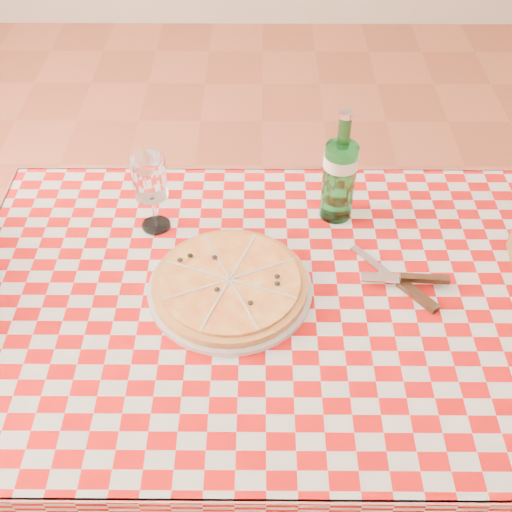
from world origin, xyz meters
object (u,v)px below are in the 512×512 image
at_px(pizza_plate, 230,284).
at_px(wine_glass, 152,194).
at_px(water_bottle, 340,166).
at_px(dining_table, 265,326).

relative_size(pizza_plate, wine_glass, 1.79).
distance_m(pizza_plate, wine_glass, 0.29).
xyz_separation_m(water_bottle, wine_glass, (-0.43, -0.05, -0.04)).
bearing_deg(water_bottle, wine_glass, -173.85).
distance_m(pizza_plate, water_bottle, 0.37).
height_order(pizza_plate, wine_glass, wine_glass).
bearing_deg(wine_glass, water_bottle, 6.15).
xyz_separation_m(dining_table, wine_glass, (-0.26, 0.22, 0.20)).
relative_size(dining_table, water_bottle, 4.21).
bearing_deg(water_bottle, dining_table, -122.37).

